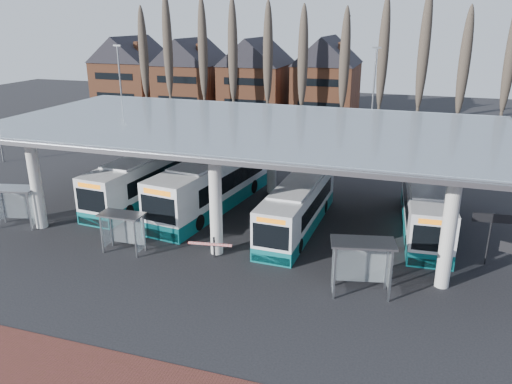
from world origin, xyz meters
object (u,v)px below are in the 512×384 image
(shelter_0, at_px, (15,198))
(bus_2, at_px, (298,206))
(bus_1, at_px, (214,183))
(bus_3, at_px, (425,206))
(shelter_2, at_px, (362,255))
(shelter_1, at_px, (123,223))
(bus_0, at_px, (145,178))

(shelter_0, bearing_deg, bus_2, 4.15)
(bus_1, xyz_separation_m, bus_3, (14.08, 0.44, -0.20))
(bus_3, xyz_separation_m, shelter_2, (-2.88, -9.24, 0.53))
(shelter_2, bearing_deg, shelter_0, 163.48)
(bus_2, height_order, shelter_0, bus_2)
(bus_3, bearing_deg, shelter_2, -111.20)
(shelter_0, relative_size, shelter_1, 1.21)
(bus_2, bearing_deg, bus_0, 172.94)
(bus_3, height_order, shelter_1, bus_3)
(bus_0, xyz_separation_m, shelter_0, (-5.14, -7.08, 0.36))
(shelter_2, bearing_deg, bus_0, 140.09)
(bus_0, distance_m, shelter_0, 8.76)
(bus_3, relative_size, shelter_1, 4.57)
(bus_0, relative_size, bus_3, 1.03)
(bus_0, bearing_deg, bus_1, 4.98)
(bus_3, bearing_deg, bus_1, 177.93)
(shelter_0, relative_size, shelter_2, 0.94)
(shelter_1, bearing_deg, bus_1, 74.77)
(bus_0, relative_size, shelter_2, 3.67)
(shelter_1, distance_m, shelter_2, 13.29)
(bus_2, relative_size, shelter_0, 3.60)
(shelter_0, height_order, shelter_1, shelter_0)
(bus_1, distance_m, shelter_1, 8.52)
(shelter_1, xyz_separation_m, shelter_2, (13.28, -0.53, 0.33))
(bus_2, relative_size, shelter_2, 3.39)
(shelter_0, bearing_deg, shelter_2, -17.11)
(bus_0, xyz_separation_m, bus_2, (11.91, -1.89, -0.11))
(bus_3, xyz_separation_m, shelter_0, (-24.64, -7.59, 0.40))
(bus_1, relative_size, shelter_1, 5.23)
(bus_1, height_order, shelter_0, bus_1)
(bus_2, relative_size, shelter_1, 4.35)
(bus_1, bearing_deg, shelter_0, -138.30)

